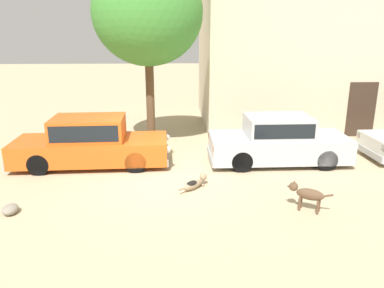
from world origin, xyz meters
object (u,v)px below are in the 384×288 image
stray_dog_tan (306,194)px  acacia_tree_left (148,13)px  parked_sedan_nearest (91,142)px  stray_dog_spotted (195,183)px  parked_sedan_second (278,140)px

stray_dog_tan → acacia_tree_left: (-3.77, 5.29, 4.07)m
parked_sedan_nearest → stray_dog_tan: 6.42m
acacia_tree_left → stray_dog_tan: bearing=-54.5°
stray_dog_spotted → stray_dog_tan: stray_dog_tan is taller
parked_sedan_nearest → stray_dog_spotted: size_ratio=5.54×
parked_sedan_second → stray_dog_tan: parked_sedan_second is taller
stray_dog_tan → parked_sedan_nearest: bearing=-0.8°
parked_sedan_nearest → acacia_tree_left: size_ratio=0.76×
parked_sedan_second → stray_dog_tan: (-0.22, -3.27, -0.31)m
parked_sedan_second → stray_dog_spotted: size_ratio=5.05×
stray_dog_spotted → acacia_tree_left: size_ratio=0.14×
parked_sedan_second → acacia_tree_left: (-3.99, 2.01, 3.76)m
parked_sedan_nearest → stray_dog_tan: (5.48, -3.33, -0.32)m
parked_sedan_second → stray_dog_tan: bearing=-94.1°
stray_dog_tan → acacia_tree_left: 7.67m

